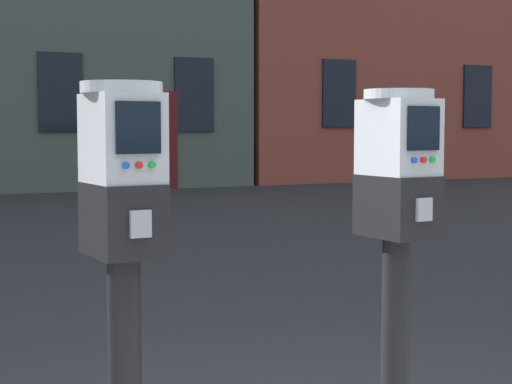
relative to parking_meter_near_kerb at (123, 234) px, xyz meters
name	(u,v)px	position (x,y,z in m)	size (l,w,h in m)	color
parking_meter_near_kerb	(123,234)	(0.00, 0.00, 0.00)	(0.23, 0.26, 1.29)	black
parking_meter_twin_adjacent	(397,218)	(0.88, 0.00, 0.00)	(0.23, 0.26, 1.29)	black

